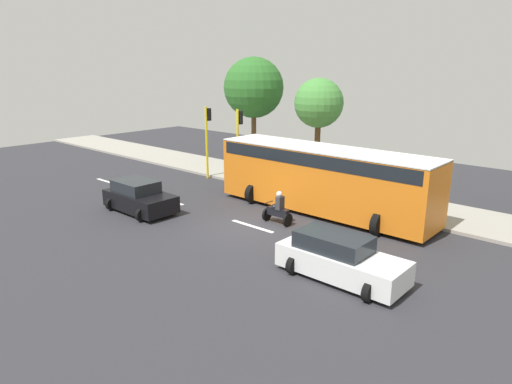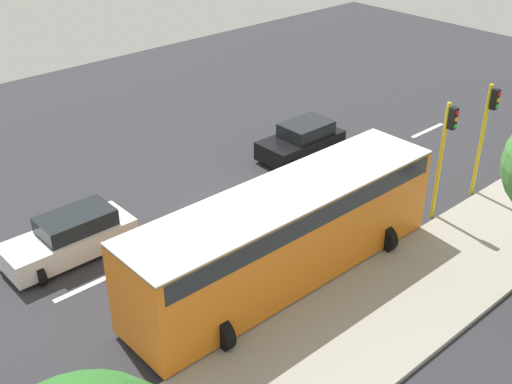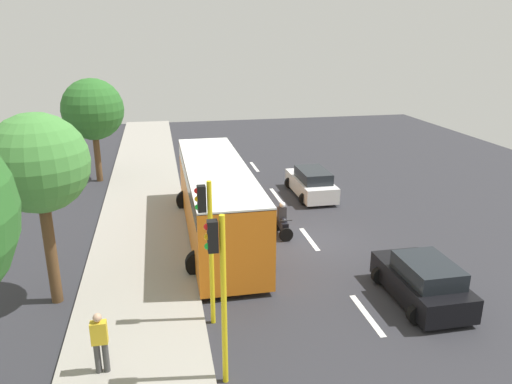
% 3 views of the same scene
% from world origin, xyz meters
% --- Properties ---
extents(ground_plane, '(40.00, 60.00, 0.10)m').
position_xyz_m(ground_plane, '(0.00, 0.00, -0.05)').
color(ground_plane, '#2D2D33').
extents(sidewalk, '(4.00, 60.00, 0.15)m').
position_xyz_m(sidewalk, '(7.00, 0.00, 0.07)').
color(sidewalk, '#9E998E').
rests_on(sidewalk, ground).
extents(lane_stripe_far_north, '(0.20, 2.40, 0.01)m').
position_xyz_m(lane_stripe_far_north, '(0.00, -12.00, 0.01)').
color(lane_stripe_far_north, white).
rests_on(lane_stripe_far_north, ground).
extents(lane_stripe_north, '(0.20, 2.40, 0.01)m').
position_xyz_m(lane_stripe_north, '(0.00, -6.00, 0.01)').
color(lane_stripe_north, white).
rests_on(lane_stripe_north, ground).
extents(lane_stripe_mid, '(0.20, 2.40, 0.01)m').
position_xyz_m(lane_stripe_mid, '(0.00, 0.00, 0.01)').
color(lane_stripe_mid, white).
rests_on(lane_stripe_mid, ground).
extents(lane_stripe_south, '(0.20, 2.40, 0.01)m').
position_xyz_m(lane_stripe_south, '(0.00, 6.00, 0.01)').
color(lane_stripe_south, white).
rests_on(lane_stripe_south, ground).
extents(car_black, '(2.23, 3.83, 1.52)m').
position_xyz_m(car_black, '(-2.07, 5.54, 0.71)').
color(car_black, black).
rests_on(car_black, ground).
extents(car_white, '(2.12, 4.31, 1.52)m').
position_xyz_m(car_white, '(-1.83, -5.56, 0.71)').
color(car_white, white).
rests_on(car_white, ground).
extents(city_bus, '(3.20, 11.00, 3.16)m').
position_xyz_m(city_bus, '(3.79, -1.13, 1.85)').
color(city_bus, orange).
rests_on(city_bus, ground).
extents(motorcycle, '(0.60, 1.30, 1.53)m').
position_xyz_m(motorcycle, '(1.03, -0.61, 0.64)').
color(motorcycle, black).
rests_on(motorcycle, ground).
extents(pedestrian_near_signal, '(0.40, 0.24, 1.69)m').
position_xyz_m(pedestrian_near_signal, '(7.79, 7.33, 1.06)').
color(pedestrian_near_signal, '#3F3F3F').
rests_on(pedestrian_near_signal, sidewalk).
extents(traffic_light_corner, '(0.49, 0.24, 4.50)m').
position_xyz_m(traffic_light_corner, '(4.85, 5.45, 2.93)').
color(traffic_light_corner, yellow).
rests_on(traffic_light_corner, ground).
extents(traffic_light_midblock, '(0.49, 0.24, 4.50)m').
position_xyz_m(traffic_light_midblock, '(4.85, 8.13, 2.93)').
color(traffic_light_midblock, yellow).
rests_on(traffic_light_midblock, ground).
extents(street_tree_south, '(3.04, 3.04, 6.20)m').
position_xyz_m(street_tree_south, '(9.62, 3.19, 4.64)').
color(street_tree_south, brown).
rests_on(street_tree_south, ground).
extents(street_tree_center, '(3.49, 3.49, 5.99)m').
position_xyz_m(street_tree_center, '(9.62, -10.74, 4.22)').
color(street_tree_center, brown).
rests_on(street_tree_center, ground).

